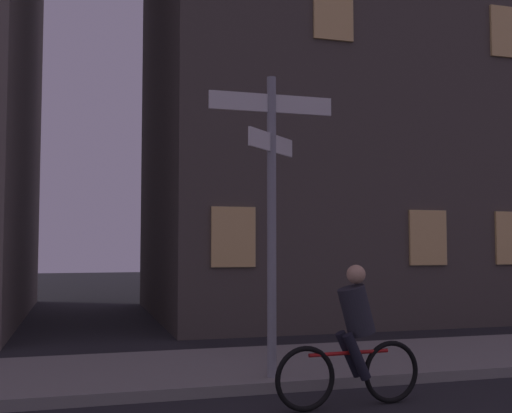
{
  "coord_description": "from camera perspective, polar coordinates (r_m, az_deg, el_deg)",
  "views": [
    {
      "loc": [
        -2.43,
        -2.74,
        1.84
      ],
      "look_at": [
        -0.37,
        4.44,
        2.3
      ],
      "focal_mm": 43.24,
      "sensor_mm": 36.0,
      "label": 1
    }
  ],
  "objects": [
    {
      "name": "sidewalk_kerb",
      "position": [
        9.22,
        -0.43,
        -14.64
      ],
      "size": [
        40.0,
        2.7,
        0.14
      ],
      "primitive_type": "cube",
      "color": "gray",
      "rests_on": "ground_plane"
    },
    {
      "name": "signpost",
      "position": [
        8.06,
        1.45,
        0.94
      ],
      "size": [
        1.69,
        0.86,
        3.92
      ],
      "color": "gray",
      "rests_on": "sidewalk_kerb"
    },
    {
      "name": "cyclist",
      "position": [
        7.28,
        8.95,
        -12.14
      ],
      "size": [
        1.82,
        0.35,
        1.61
      ],
      "color": "black",
      "rests_on": "ground_plane"
    },
    {
      "name": "building_right_block",
      "position": [
        18.71,
        8.68,
        17.96
      ],
      "size": [
        10.95,
        7.78,
        17.39
      ],
      "color": "#4C443D",
      "rests_on": "ground_plane"
    }
  ]
}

